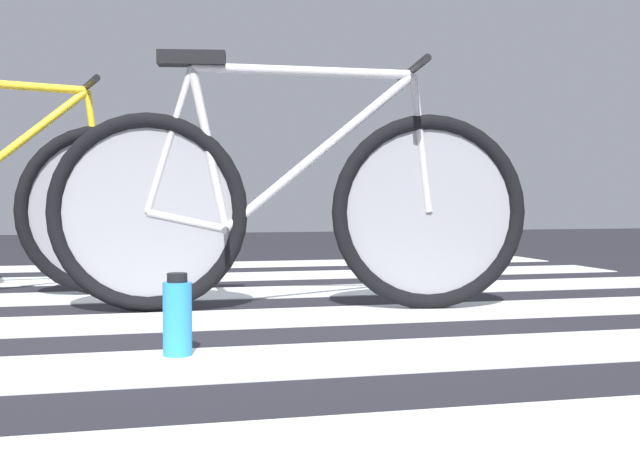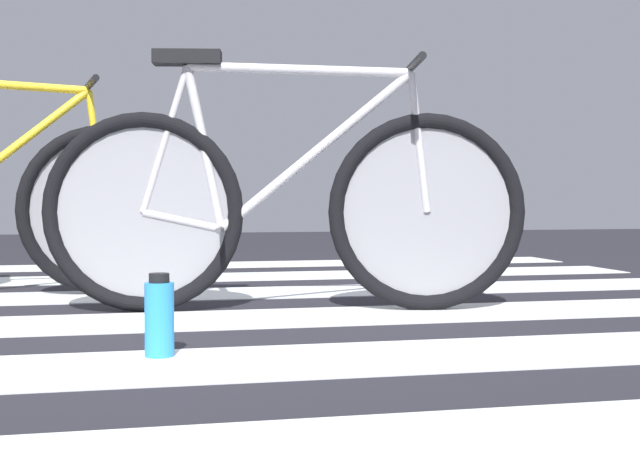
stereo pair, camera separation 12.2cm
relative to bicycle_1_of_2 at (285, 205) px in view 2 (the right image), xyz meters
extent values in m
cube|color=#23222A|center=(-0.46, -0.21, -0.40)|extent=(18.00, 14.00, 0.02)
cube|color=silver|center=(-0.56, -0.93, -0.38)|extent=(5.20, 0.44, 0.00)
cube|color=silver|center=(-0.48, -0.17, -0.38)|extent=(5.20, 0.44, 0.00)
cube|color=silver|center=(-0.51, 0.59, -0.38)|extent=(5.20, 0.44, 0.00)
cube|color=silver|center=(-0.50, 1.34, -0.38)|extent=(5.20, 0.44, 0.00)
cube|color=silver|center=(-0.49, 2.11, -0.38)|extent=(5.20, 0.44, 0.00)
torus|color=black|center=(-0.50, 0.09, -0.03)|extent=(0.71, 0.18, 0.72)
torus|color=black|center=(0.51, -0.09, -0.03)|extent=(0.71, 0.18, 0.72)
cylinder|color=gray|center=(-0.50, 0.09, -0.03)|extent=(0.60, 0.11, 0.61)
cylinder|color=gray|center=(0.51, -0.09, -0.03)|extent=(0.60, 0.11, 0.61)
cylinder|color=#BBB7BF|center=(0.05, -0.01, 0.48)|extent=(0.79, 0.17, 0.05)
cylinder|color=#BBB7BF|center=(0.11, -0.02, 0.19)|extent=(0.70, 0.16, 0.59)
cylinder|color=#BBB7BF|center=(-0.28, 0.05, 0.20)|extent=(0.16, 0.06, 0.59)
cylinder|color=#BBB7BF|center=(-0.36, 0.06, -0.06)|extent=(0.29, 0.08, 0.09)
cylinder|color=#BBB7BF|center=(-0.42, 0.07, 0.23)|extent=(0.19, 0.06, 0.53)
cylinder|color=#BBB7BF|center=(0.48, -0.08, 0.22)|extent=(0.09, 0.04, 0.50)
cube|color=black|center=(-0.34, 0.06, 0.52)|extent=(0.25, 0.13, 0.05)
cylinder|color=black|center=(0.45, -0.08, 0.49)|extent=(0.12, 0.52, 0.03)
cylinder|color=#4C4C51|center=(-0.22, 0.04, -0.09)|extent=(0.08, 0.34, 0.02)
torus|color=black|center=(-0.65, 0.70, -0.03)|extent=(0.72, 0.17, 0.72)
cylinder|color=gray|center=(-0.65, 0.70, -0.03)|extent=(0.60, 0.10, 0.61)
cylinder|color=yellow|center=(-1.05, 0.63, 0.19)|extent=(0.70, 0.14, 0.59)
cylinder|color=yellow|center=(-0.68, 0.69, 0.22)|extent=(0.09, 0.04, 0.50)
cylinder|color=black|center=(-0.71, 0.69, 0.49)|extent=(0.11, 0.52, 0.03)
cylinder|color=#2C91DC|center=(-0.47, -0.80, -0.29)|extent=(0.08, 0.08, 0.19)
cylinder|color=black|center=(-0.47, -0.80, -0.18)|extent=(0.05, 0.05, 0.02)
camera|label=1|loc=(-0.65, -3.00, 0.03)|focal=47.65mm
camera|label=2|loc=(-0.52, -3.00, 0.03)|focal=47.65mm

